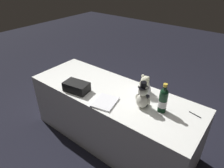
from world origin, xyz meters
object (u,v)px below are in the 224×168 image
Objects in this scene: teddy_bear_groom at (143,97)px; gift_case_black at (77,87)px; teddy_bear_bride at (145,86)px; signing_pen at (194,114)px; champagne_bottle at (163,100)px; guestbook at (105,102)px.

gift_case_black is (-0.75, -0.20, -0.06)m from teddy_bear_groom.
teddy_bear_bride is (-0.10, 0.23, -0.01)m from teddy_bear_groom.
gift_case_black reaches higher than signing_pen.
teddy_bear_groom reaches higher than signing_pen.
signing_pen is (0.57, -0.03, -0.10)m from teddy_bear_bride.
teddy_bear_bride is 0.75× the size of champagne_bottle.
teddy_bear_bride is at bearing 34.02° from gift_case_black.
teddy_bear_bride is 0.34m from champagne_bottle.
teddy_bear_groom reaches higher than guestbook.
teddy_bear_groom is at bearing -66.48° from teddy_bear_bride.
gift_case_black is at bearing -145.98° from teddy_bear_bride.
champagne_bottle is 0.34m from signing_pen.
gift_case_black is (-0.65, -0.44, -0.05)m from teddy_bear_bride.
teddy_bear_bride is 0.58m from signing_pen.
gift_case_black is (-0.94, -0.26, -0.08)m from champagne_bottle.
guestbook is at bearing -155.34° from champagne_bottle.
champagne_bottle reaches higher than gift_case_black.
champagne_bottle reaches higher than guestbook.
gift_case_black is at bearing -164.75° from teddy_bear_groom.
teddy_bear_bride is 0.89× the size of guestbook.
teddy_bear_groom is 2.26× the size of signing_pen.
signing_pen is at bearing 18.33° from gift_case_black.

